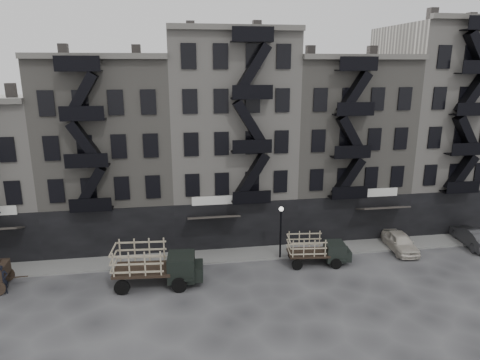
{
  "coord_description": "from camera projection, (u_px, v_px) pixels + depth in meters",
  "views": [
    {
      "loc": [
        -4.86,
        -27.03,
        14.61
      ],
      "look_at": [
        0.08,
        4.0,
        6.12
      ],
      "focal_mm": 32.0,
      "sensor_mm": 36.0,
      "label": 1
    }
  ],
  "objects": [
    {
      "name": "lamp_post",
      "position": [
        281.0,
        225.0,
        32.53
      ],
      "size": [
        0.36,
        0.36,
        4.28
      ],
      "color": "black",
      "rests_on": "ground"
    },
    {
      "name": "building_mideast",
      "position": [
        337.0,
        145.0,
        39.25
      ],
      "size": [
        10.0,
        11.35,
        16.2
      ],
      "color": "slate",
      "rests_on": "ground"
    },
    {
      "name": "car_far",
      "position": [
        473.0,
        236.0,
        35.55
      ],
      "size": [
        2.21,
        4.96,
        1.58
      ],
      "primitive_type": "imported",
      "rotation": [
        0.0,
        0.0,
        3.03
      ],
      "color": "#29292C",
      "rests_on": "ground"
    },
    {
      "name": "pedestrian_mid",
      "position": [
        173.0,
        272.0,
        28.99
      ],
      "size": [
        1.08,
        0.91,
        1.99
      ],
      "primitive_type": "imported",
      "rotation": [
        0.0,
        0.0,
        3.31
      ],
      "color": "black",
      "rests_on": "ground"
    },
    {
      "name": "pedestrian_west",
      "position": [
        2.0,
        280.0,
        27.91
      ],
      "size": [
        0.88,
        0.84,
        2.04
      ],
      "primitive_type": "imported",
      "rotation": [
        0.0,
        0.0,
        0.67
      ],
      "color": "black",
      "rests_on": "ground"
    },
    {
      "name": "car_east",
      "position": [
        400.0,
        242.0,
        34.58
      ],
      "size": [
        2.1,
        4.5,
        1.49
      ],
      "primitive_type": "imported",
      "rotation": [
        0.0,
        0.0,
        -0.08
      ],
      "color": "beige",
      "rests_on": "ground"
    },
    {
      "name": "stake_truck_east",
      "position": [
        317.0,
        248.0,
        32.07
      ],
      "size": [
        4.8,
        2.32,
        2.33
      ],
      "rotation": [
        0.0,
        0.0,
        -0.1
      ],
      "color": "black",
      "rests_on": "ground"
    },
    {
      "name": "building_midwest",
      "position": [
        112.0,
        151.0,
        36.22
      ],
      "size": [
        10.0,
        11.35,
        16.2
      ],
      "color": "slate",
      "rests_on": "ground"
    },
    {
      "name": "stake_truck_west",
      "position": [
        155.0,
        262.0,
        28.9
      ],
      "size": [
        6.11,
        2.87,
        2.98
      ],
      "rotation": [
        0.0,
        0.0,
        -0.08
      ],
      "color": "black",
      "rests_on": "ground"
    },
    {
      "name": "ground",
      "position": [
        248.0,
        278.0,
        30.32
      ],
      "size": [
        140.0,
        140.0,
        0.0
      ],
      "primitive_type": "plane",
      "color": "#38383A",
      "rests_on": "ground"
    },
    {
      "name": "building_center",
      "position": [
        229.0,
        137.0,
        37.47
      ],
      "size": [
        10.0,
        11.35,
        18.2
      ],
      "color": "#A8A39B",
      "rests_on": "ground"
    },
    {
      "name": "building_east",
      "position": [
        438.0,
        126.0,
        40.37
      ],
      "size": [
        10.0,
        11.35,
        19.2
      ],
      "color": "#A8A39B",
      "rests_on": "ground"
    },
    {
      "name": "sidewalk",
      "position": [
        240.0,
        254.0,
        33.88
      ],
      "size": [
        55.0,
        2.5,
        0.15
      ],
      "primitive_type": "cube",
      "color": "slate",
      "rests_on": "ground"
    }
  ]
}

